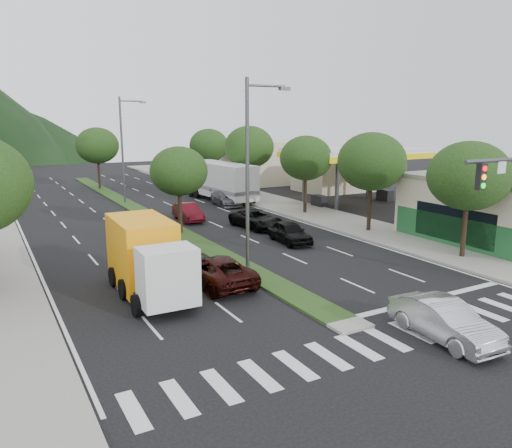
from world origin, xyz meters
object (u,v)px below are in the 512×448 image
tree_r_d (249,147)px  car_queue_c (188,212)px  tree_med_far (97,146)px  car_queue_b (226,198)px  streetlight_near (251,166)px  tree_med_near (179,171)px  sedan_silver (444,320)px  box_truck (147,260)px  car_queue_d (256,219)px  tree_r_c (306,158)px  motorhome (221,181)px  car_queue_a (290,232)px  tree_r_b (372,162)px  suv_maroon (216,270)px  tree_r_a (469,176)px  tree_r_e (209,146)px  streetlight_mid (124,145)px

tree_r_d → car_queue_c: tree_r_d is taller
tree_med_far → car_queue_b: bearing=-64.9°
streetlight_near → tree_med_near: bearing=91.2°
sedan_silver → box_truck: size_ratio=0.64×
sedan_silver → car_queue_d: (3.38, 20.13, -0.06)m
tree_med_far → car_queue_c: tree_med_far is taller
tree_r_c → motorhome: size_ratio=0.65×
tree_r_d → car_queue_a: (-6.66, -17.87, -4.48)m
car_queue_a → car_queue_b: 15.22m
sedan_silver → tree_r_c: bearing=70.5°
tree_r_d → car_queue_a: 19.59m
tree_r_b → car_queue_a: (-6.66, 0.13, -4.33)m
tree_med_far → box_truck: tree_med_far is taller
tree_med_near → suv_maroon: tree_med_near is taller
tree_r_a → tree_med_far: bearing=106.7°
tree_r_c → tree_r_e: 20.00m
streetlight_near → car_queue_c: size_ratio=2.39×
tree_r_b → streetlight_mid: bearing=119.3°
tree_r_b → tree_r_d: size_ratio=0.97×
tree_r_d → sedan_silver: size_ratio=1.60×
car_queue_b → box_truck: bearing=-119.7°
tree_r_b → car_queue_b: size_ratio=1.49×
car_queue_a → car_queue_b: size_ratio=0.89×
suv_maroon → car_queue_d: size_ratio=1.05×
motorhome → streetlight_mid: bearing=156.1°
car_queue_d → motorhome: (3.14, 12.79, 1.31)m
tree_r_e → car_queue_b: size_ratio=1.44×
car_queue_d → box_truck: (-11.34, -9.95, 0.93)m
tree_r_d → tree_med_near: bearing=-135.0°
tree_r_a → tree_r_b: (-0.00, 8.00, 0.22)m
tree_r_a → car_queue_c: bearing=118.4°
tree_r_b → car_queue_b: (-4.08, 15.13, -4.36)m
tree_r_d → streetlight_mid: streetlight_mid is taller
tree_r_b → tree_med_near: 13.43m
tree_r_c → tree_r_d: size_ratio=0.90×
car_queue_b → streetlight_near: bearing=-107.3°
tree_r_a → motorhome: size_ratio=0.67×
tree_med_near → tree_med_far: (0.00, 26.00, 0.58)m
streetlight_near → car_queue_d: (5.44, 9.13, -4.90)m
tree_med_far → box_truck: (-5.70, -36.82, -3.40)m
tree_r_c → car_queue_a: (-6.66, -7.87, -4.04)m
suv_maroon → sedan_silver: bearing=113.8°
car_queue_d → car_queue_c: bearing=119.0°
tree_r_d → tree_r_e: (0.00, 10.00, -0.29)m
tree_med_far → car_queue_d: size_ratio=1.42×
tree_r_c → tree_med_near: (-12.00, -2.00, -0.32)m
tree_r_a → car_queue_a: 11.29m
suv_maroon → box_truck: (-3.28, 0.42, 0.89)m
tree_r_b → tree_med_far: (-12.00, 32.00, -0.03)m
tree_med_near → box_truck: tree_med_near is taller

